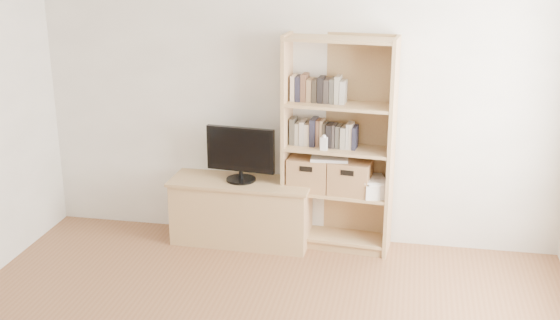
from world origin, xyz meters
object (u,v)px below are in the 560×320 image
(television, at_px, (241,155))
(basket_left, at_px, (309,173))
(bookshelf, at_px, (338,145))
(laptop, at_px, (330,158))
(tv_stand, at_px, (242,212))
(baby_monitor, at_px, (324,144))
(basket_right, at_px, (350,177))

(television, bearing_deg, basket_left, 13.43)
(bookshelf, xyz_separation_m, laptop, (-0.07, -0.01, -0.11))
(tv_stand, xyz_separation_m, baby_monitor, (0.72, -0.03, 0.68))
(laptop, bearing_deg, tv_stand, -179.73)
(television, bearing_deg, basket_right, 8.74)
(tv_stand, relative_size, bookshelf, 0.65)
(television, bearing_deg, baby_monitor, 3.39)
(baby_monitor, bearing_deg, tv_stand, -176.20)
(tv_stand, distance_m, basket_right, 1.01)
(bookshelf, height_order, basket_left, bookshelf)
(bookshelf, distance_m, basket_left, 0.36)
(baby_monitor, bearing_deg, basket_right, 25.73)
(basket_right, xyz_separation_m, laptop, (-0.18, 0.01, 0.15))
(tv_stand, bearing_deg, baby_monitor, -1.39)
(bookshelf, height_order, television, bookshelf)
(bookshelf, height_order, baby_monitor, bookshelf)
(bookshelf, relative_size, basket_left, 5.35)
(bookshelf, relative_size, basket_right, 5.37)
(television, xyz_separation_m, basket_left, (0.58, 0.08, -0.15))
(basket_left, bearing_deg, basket_right, -1.26)
(tv_stand, relative_size, baby_monitor, 10.95)
(bookshelf, distance_m, baby_monitor, 0.15)
(tv_stand, xyz_separation_m, laptop, (0.76, 0.05, 0.53))
(tv_stand, relative_size, laptop, 3.83)
(television, height_order, laptop, television)
(tv_stand, distance_m, television, 0.53)
(basket_right, distance_m, laptop, 0.24)
(laptop, bearing_deg, baby_monitor, -119.34)
(tv_stand, xyz_separation_m, basket_right, (0.94, 0.04, 0.38))
(tv_stand, distance_m, baby_monitor, 0.99)
(laptop, bearing_deg, bookshelf, 0.57)
(basket_right, bearing_deg, laptop, -176.41)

